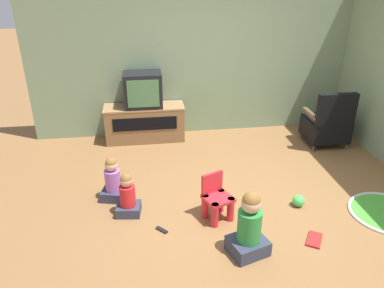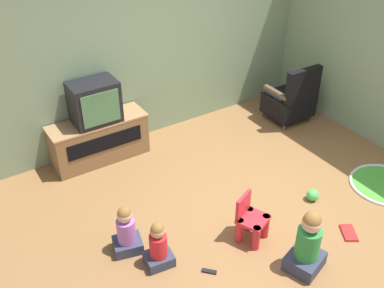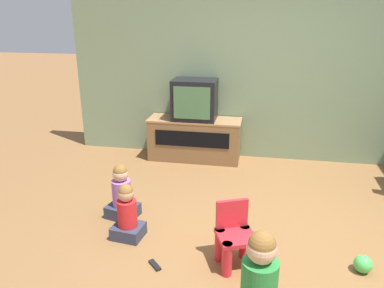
{
  "view_description": "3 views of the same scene",
  "coord_description": "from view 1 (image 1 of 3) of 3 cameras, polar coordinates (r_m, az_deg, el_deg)",
  "views": [
    {
      "loc": [
        -1.21,
        -3.73,
        2.66
      ],
      "look_at": [
        -0.63,
        0.47,
        0.62
      ],
      "focal_mm": 35.0,
      "sensor_mm": 36.0,
      "label": 1
    },
    {
      "loc": [
        -2.88,
        -2.88,
        3.53
      ],
      "look_at": [
        -0.6,
        0.67,
        0.77
      ],
      "focal_mm": 42.0,
      "sensor_mm": 36.0,
      "label": 2
    },
    {
      "loc": [
        -0.3,
        -2.9,
        1.99
      ],
      "look_at": [
        -0.95,
        0.53,
        0.76
      ],
      "focal_mm": 35.0,
      "sensor_mm": 36.0,
      "label": 3
    }
  ],
  "objects": [
    {
      "name": "tv_cabinet",
      "position": [
        6.22,
        -7.2,
        3.31
      ],
      "size": [
        1.29,
        0.45,
        0.59
      ],
      "color": "brown",
      "rests_on": "ground_plane"
    },
    {
      "name": "television",
      "position": [
        6.03,
        -7.49,
        8.19
      ],
      "size": [
        0.59,
        0.43,
        0.55
      ],
      "color": "black",
      "rests_on": "tv_cabinet"
    },
    {
      "name": "wall_back",
      "position": [
        6.27,
        0.52,
        13.55
      ],
      "size": [
        5.38,
        0.12,
        2.68
      ],
      "color": "gray",
      "rests_on": "ground_plane"
    },
    {
      "name": "yellow_kid_chair",
      "position": [
        4.32,
        3.8,
        -8.69
      ],
      "size": [
        0.39,
        0.38,
        0.54
      ],
      "rotation": [
        0.0,
        0.0,
        0.41
      ],
      "color": "red",
      "rests_on": "ground_plane"
    },
    {
      "name": "ground_plane",
      "position": [
        4.74,
        8.42,
        -8.75
      ],
      "size": [
        30.0,
        30.0,
        0.0
      ],
      "primitive_type": "plane",
      "color": "olive"
    },
    {
      "name": "book",
      "position": [
        4.31,
        18.14,
        -13.68
      ],
      "size": [
        0.26,
        0.29,
        0.02
      ],
      "rotation": [
        0.0,
        0.0,
        1.0
      ],
      "color": "#B22323",
      "rests_on": "ground_plane"
    },
    {
      "name": "child_watching_right",
      "position": [
        4.43,
        -9.78,
        -7.94
      ],
      "size": [
        0.3,
        0.27,
        0.54
      ],
      "rotation": [
        0.0,
        0.0,
        -0.12
      ],
      "color": "#33384C",
      "rests_on": "ground_plane"
    },
    {
      "name": "remote_control",
      "position": [
        4.25,
        -4.62,
        -12.93
      ],
      "size": [
        0.14,
        0.14,
        0.02
      ],
      "rotation": [
        0.0,
        0.0,
        2.33
      ],
      "color": "black",
      "rests_on": "ground_plane"
    },
    {
      "name": "black_armchair",
      "position": [
        6.35,
        19.9,
        2.79
      ],
      "size": [
        0.64,
        0.6,
        0.93
      ],
      "rotation": [
        0.0,
        0.0,
        3.12
      ],
      "color": "brown",
      "rests_on": "ground_plane"
    },
    {
      "name": "child_watching_left",
      "position": [
        4.72,
        -11.95,
        -5.59
      ],
      "size": [
        0.35,
        0.32,
        0.58
      ],
      "rotation": [
        0.0,
        0.0,
        -0.25
      ],
      "color": "#33384C",
      "rests_on": "ground_plane"
    },
    {
      "name": "toy_ball",
      "position": [
        4.76,
        15.91,
        -8.31
      ],
      "size": [
        0.15,
        0.15,
        0.15
      ],
      "color": "#4CCC59",
      "rests_on": "ground_plane"
    },
    {
      "name": "child_watching_center",
      "position": [
        3.83,
        8.71,
        -12.46
      ],
      "size": [
        0.45,
        0.42,
        0.72
      ],
      "rotation": [
        0.0,
        0.0,
        0.32
      ],
      "color": "#33384C",
      "rests_on": "ground_plane"
    }
  ]
}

